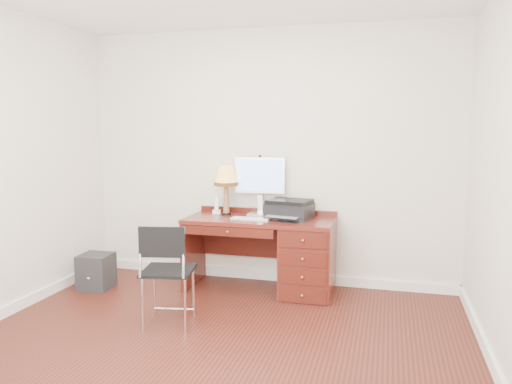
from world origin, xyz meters
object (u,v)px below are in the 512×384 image
(monitor, at_px, (260,179))
(equipment_box, at_px, (96,271))
(desk, at_px, (291,252))
(printer, at_px, (290,209))
(leg_lamp, at_px, (226,179))
(phone, at_px, (217,209))
(chair, at_px, (165,265))

(monitor, height_order, equipment_box, monitor)
(desk, distance_m, printer, 0.44)
(leg_lamp, bearing_deg, equipment_box, -157.14)
(phone, bearing_deg, printer, -19.81)
(printer, relative_size, equipment_box, 1.34)
(phone, bearing_deg, desk, -23.37)
(printer, relative_size, chair, 0.55)
(desk, relative_size, printer, 3.08)
(leg_lamp, bearing_deg, phone, 169.14)
(leg_lamp, height_order, phone, leg_lamp)
(monitor, relative_size, printer, 1.24)
(monitor, xyz_separation_m, chair, (-0.46, -1.37, -0.60))
(leg_lamp, relative_size, chair, 0.59)
(desk, distance_m, phone, 0.94)
(chair, height_order, equipment_box, chair)
(leg_lamp, xyz_separation_m, chair, (-0.12, -1.26, -0.60))
(printer, bearing_deg, desk, -53.68)
(printer, height_order, chair, printer)
(monitor, relative_size, chair, 0.69)
(monitor, distance_m, printer, 0.49)
(monitor, bearing_deg, phone, -173.82)
(monitor, relative_size, phone, 3.45)
(monitor, bearing_deg, equipment_box, -162.75)
(printer, distance_m, equipment_box, 2.11)
(desk, bearing_deg, phone, 170.35)
(leg_lamp, distance_m, chair, 1.40)
(leg_lamp, relative_size, phone, 2.97)
(printer, height_order, equipment_box, printer)
(phone, xyz_separation_m, chair, (-0.00, -1.29, -0.27))
(printer, height_order, leg_lamp, leg_lamp)
(desk, xyz_separation_m, phone, (-0.84, 0.14, 0.39))
(desk, relative_size, monitor, 2.48)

